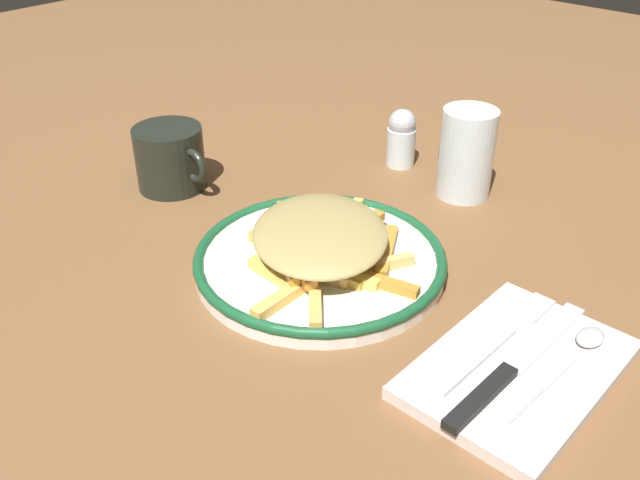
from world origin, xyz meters
name	(u,v)px	position (x,y,z in m)	size (l,w,h in m)	color
ground_plane	(320,269)	(0.00, 0.00, 0.00)	(2.60, 2.60, 0.00)	brown
plate	(320,260)	(0.00, 0.00, 0.01)	(0.26, 0.26, 0.02)	white
fries_heap	(321,241)	(0.00, 0.00, 0.04)	(0.23, 0.23, 0.04)	#C9832D
napkin	(518,369)	(0.23, -0.01, 0.01)	(0.14, 0.20, 0.01)	silver
fork	(497,340)	(0.21, 0.01, 0.01)	(0.02, 0.18, 0.01)	silver
knife	(508,372)	(0.23, -0.03, 0.02)	(0.02, 0.21, 0.01)	black
spoon	(571,356)	(0.26, 0.03, 0.02)	(0.03, 0.15, 0.01)	silver
water_glass	(466,153)	(0.02, 0.25, 0.06)	(0.07, 0.07, 0.11)	silver
coffee_mug	(171,158)	(-0.27, 0.02, 0.04)	(0.11, 0.09, 0.08)	black
salt_shaker	(401,138)	(-0.09, 0.26, 0.04)	(0.04, 0.04, 0.08)	silver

